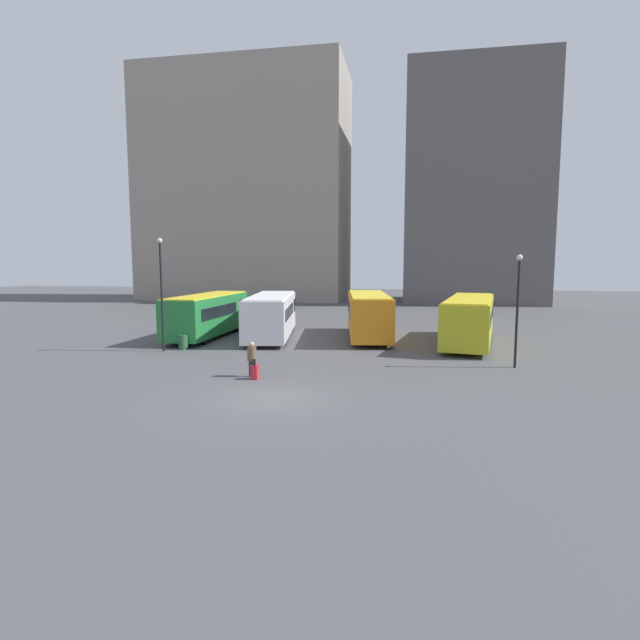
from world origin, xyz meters
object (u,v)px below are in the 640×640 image
(bus_0, at_px, (208,314))
(trash_bin, at_px, (183,342))
(bus_2, at_px, (368,314))
(lamp_post_0, at_px, (161,286))
(lamp_post_1, at_px, (518,301))
(suitcase, at_px, (255,372))
(traveler, at_px, (252,356))
(bus_1, at_px, (271,314))
(bus_3, at_px, (469,319))

(bus_0, height_order, trash_bin, bus_0)
(bus_0, relative_size, bus_2, 0.97)
(lamp_post_0, distance_m, lamp_post_1, 18.94)
(bus_0, bearing_deg, trash_bin, -174.07)
(bus_0, xyz_separation_m, lamp_post_1, (18.58, -6.94, 1.63))
(bus_0, xyz_separation_m, suitcase, (6.98, -11.49, -1.25))
(traveler, bearing_deg, bus_1, 9.26)
(bus_3, distance_m, lamp_post_1, 7.34)
(bus_1, bearing_deg, lamp_post_0, 134.12)
(bus_2, bearing_deg, traveler, 153.74)
(lamp_post_0, bearing_deg, trash_bin, 39.26)
(bus_1, height_order, lamp_post_1, lamp_post_1)
(bus_1, height_order, bus_3, bus_3)
(trash_bin, bearing_deg, bus_3, 17.16)
(bus_0, height_order, bus_2, bus_2)
(suitcase, height_order, trash_bin, suitcase)
(bus_1, xyz_separation_m, traveler, (2.41, -11.57, -0.64))
(bus_2, relative_size, bus_3, 0.92)
(bus_3, relative_size, traveler, 6.84)
(bus_3, relative_size, suitcase, 11.76)
(bus_3, distance_m, lamp_post_0, 18.57)
(suitcase, height_order, lamp_post_1, lamp_post_1)
(bus_2, distance_m, suitcase, 13.54)
(bus_1, height_order, suitcase, bus_1)
(bus_1, distance_m, trash_bin, 6.82)
(bus_2, height_order, lamp_post_1, lamp_post_1)
(traveler, relative_size, trash_bin, 1.84)
(suitcase, bearing_deg, bus_3, -43.91)
(bus_0, distance_m, bus_1, 4.34)
(trash_bin, bearing_deg, bus_1, 56.05)
(bus_1, xyz_separation_m, bus_2, (6.48, 0.92, 0.05))
(bus_2, relative_size, trash_bin, 11.57)
(bus_0, xyz_separation_m, bus_2, (10.78, 1.44, 0.05))
(lamp_post_1, bearing_deg, suitcase, -158.60)
(traveler, bearing_deg, bus_0, 28.78)
(bus_3, height_order, traveler, bus_3)
(lamp_post_1, height_order, trash_bin, lamp_post_1)
(bus_1, relative_size, bus_2, 1.06)
(bus_0, xyz_separation_m, bus_3, (17.19, 0.08, 0.01))
(lamp_post_0, bearing_deg, bus_2, 32.98)
(bus_2, height_order, lamp_post_0, lamp_post_0)
(suitcase, distance_m, lamp_post_1, 12.79)
(bus_0, bearing_deg, traveler, -149.02)
(bus_1, relative_size, lamp_post_1, 1.92)
(bus_1, distance_m, traveler, 11.83)
(lamp_post_1, bearing_deg, bus_0, 159.51)
(traveler, bearing_deg, bus_3, -45.76)
(lamp_post_0, bearing_deg, suitcase, -38.12)
(bus_0, xyz_separation_m, traveler, (6.71, -11.05, -0.64))
(bus_0, relative_size, lamp_post_0, 1.50)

